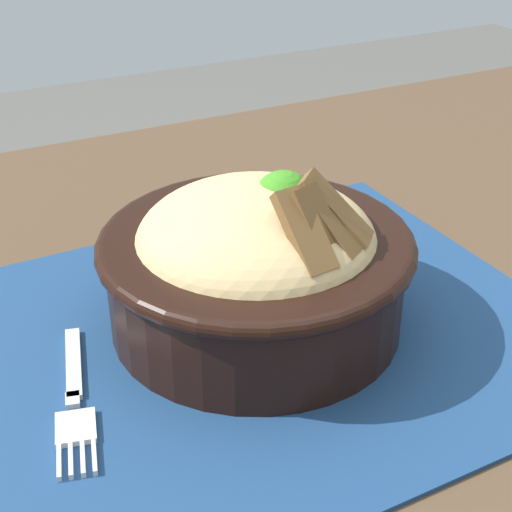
# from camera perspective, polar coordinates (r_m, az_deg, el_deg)

# --- Properties ---
(table) EXTENTS (1.25, 0.81, 0.75)m
(table) POSITION_cam_1_polar(r_m,az_deg,el_deg) (0.54, 1.25, -12.22)
(table) COLOR #4C3826
(table) RESTS_ON ground_plane
(placemat) EXTENTS (0.43, 0.33, 0.00)m
(placemat) POSITION_cam_1_polar(r_m,az_deg,el_deg) (0.50, -1.55, -6.15)
(placemat) COLOR navy
(placemat) RESTS_ON table
(bowl) EXTENTS (0.20, 0.20, 0.11)m
(bowl) POSITION_cam_1_polar(r_m,az_deg,el_deg) (0.49, 0.08, -0.34)
(bowl) COLOR black
(bowl) RESTS_ON placemat
(fork) EXTENTS (0.05, 0.13, 0.00)m
(fork) POSITION_cam_1_polar(r_m,az_deg,el_deg) (0.46, -13.13, -10.41)
(fork) COLOR silver
(fork) RESTS_ON placemat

